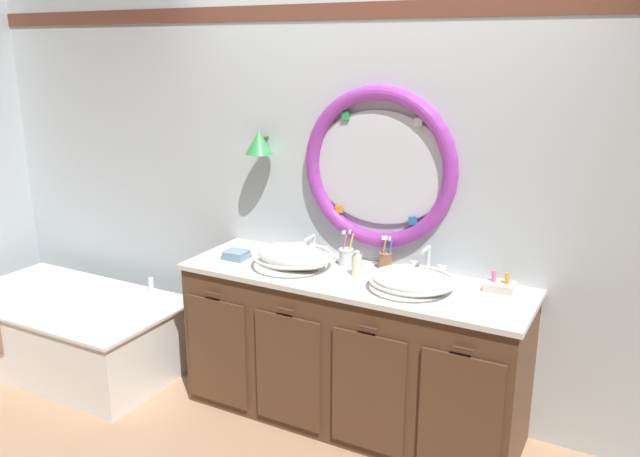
# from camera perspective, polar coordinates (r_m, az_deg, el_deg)

# --- Properties ---
(ground_plane) EXTENTS (14.00, 14.00, 0.00)m
(ground_plane) POSITION_cam_1_polar(r_m,az_deg,el_deg) (3.80, 0.16, -18.15)
(ground_plane) COLOR tan
(back_wall_assembly) EXTENTS (6.40, 0.26, 2.60)m
(back_wall_assembly) POSITION_cam_1_polar(r_m,az_deg,el_deg) (3.76, 4.42, 3.35)
(back_wall_assembly) COLOR silver
(back_wall_assembly) RESTS_ON ground_plane
(vanity_counter) EXTENTS (1.99, 0.64, 0.90)m
(vanity_counter) POSITION_cam_1_polar(r_m,az_deg,el_deg) (3.75, 2.76, -10.71)
(vanity_counter) COLOR brown
(vanity_counter) RESTS_ON ground_plane
(bathtub) EXTENTS (1.57, 0.86, 0.60)m
(bathtub) POSITION_cam_1_polar(r_m,az_deg,el_deg) (4.74, -21.36, -7.95)
(bathtub) COLOR white
(bathtub) RESTS_ON ground_plane
(sink_basin_left) EXTENTS (0.47, 0.47, 0.14)m
(sink_basin_left) POSITION_cam_1_polar(r_m,az_deg,el_deg) (3.69, -2.42, -2.46)
(sink_basin_left) COLOR white
(sink_basin_left) RESTS_ON vanity_counter
(sink_basin_right) EXTENTS (0.46, 0.46, 0.10)m
(sink_basin_right) POSITION_cam_1_polar(r_m,az_deg,el_deg) (3.40, 8.23, -4.57)
(sink_basin_right) COLOR white
(sink_basin_right) RESTS_ON vanity_counter
(faucet_set_left) EXTENTS (0.22, 0.14, 0.14)m
(faucet_set_left) POSITION_cam_1_polar(r_m,az_deg,el_deg) (3.89, -0.62, -1.67)
(faucet_set_left) COLOR silver
(faucet_set_left) RESTS_ON vanity_counter
(faucet_set_right) EXTENTS (0.21, 0.13, 0.17)m
(faucet_set_right) POSITION_cam_1_polar(r_m,az_deg,el_deg) (3.61, 9.57, -3.12)
(faucet_set_right) COLOR silver
(faucet_set_right) RESTS_ON vanity_counter
(toothbrush_holder_left) EXTENTS (0.09, 0.09, 0.22)m
(toothbrush_holder_left) POSITION_cam_1_polar(r_m,az_deg,el_deg) (3.73, 2.35, -2.46)
(toothbrush_holder_left) COLOR silver
(toothbrush_holder_left) RESTS_ON vanity_counter
(toothbrush_holder_right) EXTENTS (0.08, 0.08, 0.20)m
(toothbrush_holder_right) POSITION_cam_1_polar(r_m,az_deg,el_deg) (3.68, 5.86, -2.75)
(toothbrush_holder_right) COLOR #996647
(toothbrush_holder_right) RESTS_ON vanity_counter
(soap_dispenser) EXTENTS (0.06, 0.06, 0.15)m
(soap_dispenser) POSITION_cam_1_polar(r_m,az_deg,el_deg) (3.56, 3.29, -3.21)
(soap_dispenser) COLOR #EFE5C6
(soap_dispenser) RESTS_ON vanity_counter
(folded_hand_towel) EXTENTS (0.14, 0.13, 0.05)m
(folded_hand_towel) POSITION_cam_1_polar(r_m,az_deg,el_deg) (3.88, -7.49, -2.35)
(folded_hand_towel) COLOR #7593A8
(folded_hand_towel) RESTS_ON vanity_counter
(toiletry_basket) EXTENTS (0.15, 0.12, 0.10)m
(toiletry_basket) POSITION_cam_1_polar(r_m,az_deg,el_deg) (3.48, 15.76, -4.93)
(toiletry_basket) COLOR beige
(toiletry_basket) RESTS_ON vanity_counter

